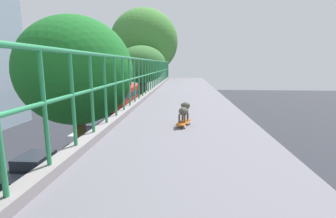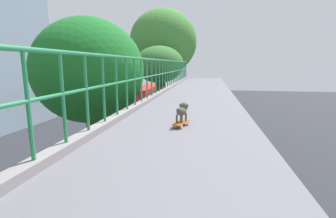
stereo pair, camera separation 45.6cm
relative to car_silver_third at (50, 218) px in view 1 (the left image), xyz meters
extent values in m
cube|color=slate|center=(5.22, -4.55, 4.58)|extent=(2.77, 33.08, 0.49)
cube|color=black|center=(5.22, -3.96, 4.82)|extent=(2.71, 0.06, 0.00)
cube|color=gray|center=(3.89, -4.55, 4.88)|extent=(0.20, 31.42, 0.11)
cylinder|color=#2C8E57|center=(3.89, -4.55, 6.08)|extent=(0.06, 31.42, 0.06)
cylinder|color=#2C8E57|center=(3.89, -4.55, 5.57)|extent=(0.04, 31.42, 0.04)
cylinder|color=#2C8E57|center=(3.89, -6.06, 5.51)|extent=(0.04, 0.04, 1.15)
cylinder|color=#2C8E57|center=(3.89, -5.45, 5.51)|extent=(0.04, 0.04, 1.15)
cylinder|color=#2C8E57|center=(3.89, -4.85, 5.51)|extent=(0.04, 0.04, 1.15)
cylinder|color=#2C8E57|center=(3.89, -4.25, 5.51)|extent=(0.04, 0.04, 1.15)
cylinder|color=#2C8E57|center=(3.89, -3.64, 5.51)|extent=(0.04, 0.04, 1.15)
cylinder|color=#2C8E57|center=(3.89, -3.04, 5.51)|extent=(0.04, 0.04, 1.15)
cylinder|color=#2C8E57|center=(3.89, -2.43, 5.51)|extent=(0.04, 0.04, 1.15)
cylinder|color=#2C8E57|center=(3.89, -1.83, 5.51)|extent=(0.04, 0.04, 1.15)
cylinder|color=#2C8E57|center=(3.89, -1.23, 5.51)|extent=(0.04, 0.04, 1.15)
cylinder|color=#2C8E57|center=(3.89, -0.62, 5.51)|extent=(0.04, 0.04, 1.15)
cylinder|color=#2C8E57|center=(3.89, -0.02, 5.51)|extent=(0.04, 0.04, 1.15)
cylinder|color=#2C8E57|center=(3.89, 0.59, 5.51)|extent=(0.04, 0.04, 1.15)
cylinder|color=#2C8E57|center=(3.89, 1.19, 5.51)|extent=(0.04, 0.04, 1.15)
cylinder|color=#2C8E57|center=(3.89, 1.79, 5.51)|extent=(0.04, 0.04, 1.15)
cylinder|color=#2C8E57|center=(3.89, 2.40, 5.51)|extent=(0.04, 0.04, 1.15)
cylinder|color=#2C8E57|center=(3.89, 3.00, 5.51)|extent=(0.04, 0.04, 1.15)
cylinder|color=#2C8E57|center=(3.89, 3.60, 5.51)|extent=(0.04, 0.04, 1.15)
cylinder|color=#2C8E57|center=(3.89, 4.21, 5.51)|extent=(0.04, 0.04, 1.15)
cylinder|color=#2C8E57|center=(3.89, 4.81, 5.51)|extent=(0.04, 0.04, 1.15)
cylinder|color=#2C8E57|center=(3.89, 5.42, 5.51)|extent=(0.04, 0.04, 1.15)
cylinder|color=#2C8E57|center=(3.89, 6.02, 5.51)|extent=(0.04, 0.04, 1.15)
cylinder|color=#2C8E57|center=(3.89, 6.62, 5.51)|extent=(0.04, 0.04, 1.15)
cylinder|color=#2C8E57|center=(3.89, 7.23, 5.51)|extent=(0.04, 0.04, 1.15)
cylinder|color=#2C8E57|center=(3.89, 7.83, 5.51)|extent=(0.04, 0.04, 1.15)
cylinder|color=#2C8E57|center=(3.89, 8.43, 5.51)|extent=(0.04, 0.04, 1.15)
cylinder|color=#2C8E57|center=(3.89, 9.04, 5.51)|extent=(0.04, 0.04, 1.15)
cylinder|color=#2C8E57|center=(3.89, 9.64, 5.51)|extent=(0.04, 0.04, 1.15)
cylinder|color=#2C8E57|center=(3.89, 10.25, 5.51)|extent=(0.04, 0.04, 1.15)
cylinder|color=#2C8E57|center=(3.89, 10.85, 5.51)|extent=(0.04, 0.04, 1.15)
cube|color=#1E232B|center=(0.00, -0.18, 0.49)|extent=(1.55, 1.90, 0.49)
cylinder|color=black|center=(0.87, 1.47, -0.32)|extent=(0.21, 0.64, 0.64)
cylinder|color=black|center=(-0.87, 1.47, -0.32)|extent=(0.21, 0.64, 0.64)
cube|color=black|center=(-3.43, 4.20, -0.12)|extent=(1.83, 4.16, 0.65)
cube|color=#1E232B|center=(-3.43, 4.47, 0.49)|extent=(1.64, 2.01, 0.57)
cylinder|color=black|center=(-2.55, 2.96, -0.32)|extent=(0.24, 0.64, 0.64)
cylinder|color=black|center=(-4.31, 2.96, -0.32)|extent=(0.24, 0.64, 0.64)
cylinder|color=black|center=(-2.55, 5.45, -0.32)|extent=(0.24, 0.64, 0.64)
cylinder|color=black|center=(-4.31, 5.45, -0.32)|extent=(0.24, 0.64, 0.64)
cube|color=gold|center=(-0.07, 7.77, -0.08)|extent=(1.78, 4.00, 0.68)
cube|color=#1E232B|center=(-0.07, 7.42, 0.58)|extent=(1.54, 1.88, 0.63)
cube|color=silver|center=(-0.07, 7.42, 0.96)|extent=(0.36, 0.16, 0.12)
cylinder|color=black|center=(0.78, 9.01, -0.32)|extent=(0.18, 0.65, 0.65)
cylinder|color=black|center=(-0.92, 9.01, -0.32)|extent=(0.18, 0.65, 0.65)
cylinder|color=black|center=(0.78, 6.52, -0.32)|extent=(0.18, 0.65, 0.65)
cylinder|color=black|center=(-0.92, 6.52, -0.32)|extent=(0.18, 0.65, 0.65)
cube|color=silver|center=(-3.31, 12.28, -0.10)|extent=(1.81, 4.57, 0.63)
cube|color=#1E232B|center=(-3.31, 12.65, 0.47)|extent=(1.59, 2.39, 0.52)
cylinder|color=black|center=(-2.45, 10.94, -0.30)|extent=(0.18, 0.68, 0.68)
cylinder|color=black|center=(-4.18, 10.94, -0.30)|extent=(0.18, 0.68, 0.68)
cylinder|color=black|center=(-2.45, 13.63, -0.30)|extent=(0.18, 0.68, 0.68)
cylinder|color=black|center=(-4.18, 13.63, -0.30)|extent=(0.18, 0.68, 0.68)
cube|color=red|center=(-3.66, 28.00, 1.11)|extent=(2.51, 11.90, 2.94)
cube|color=black|center=(-3.66, 28.00, 1.63)|extent=(2.53, 10.95, 0.70)
cylinder|color=black|center=(-2.45, 32.17, -0.16)|extent=(0.28, 0.96, 0.96)
cylinder|color=black|center=(-4.86, 32.17, -0.16)|extent=(0.28, 0.96, 0.96)
cylinder|color=black|center=(-2.45, 24.73, -0.16)|extent=(0.28, 0.96, 0.96)
cylinder|color=black|center=(-4.86, 24.73, -0.16)|extent=(0.28, 0.96, 0.96)
cylinder|color=#4A411F|center=(1.58, -0.28, 2.02)|extent=(0.41, 0.41, 5.31)
ellipsoid|color=#1F7229|center=(1.58, -0.28, 5.71)|extent=(3.78, 3.78, 3.59)
cylinder|color=#4C3728|center=(1.94, 9.94, 2.13)|extent=(0.58, 0.58, 5.55)
ellipsoid|color=#3B7536|center=(1.94, 9.94, 5.92)|extent=(3.68, 3.68, 2.77)
cylinder|color=#4E4026|center=(1.71, 12.89, 2.80)|extent=(0.38, 0.38, 6.87)
ellipsoid|color=#458B39|center=(1.71, 12.89, 7.79)|extent=(5.67, 5.67, 5.48)
cube|color=orange|center=(5.22, -3.96, 4.90)|extent=(0.27, 0.48, 0.02)
cylinder|color=silver|center=(5.34, -3.84, 4.86)|extent=(0.04, 0.07, 0.06)
cylinder|color=silver|center=(5.19, -3.80, 4.86)|extent=(0.04, 0.07, 0.06)
cylinder|color=silver|center=(5.25, -4.13, 4.86)|extent=(0.04, 0.07, 0.06)
cylinder|color=silver|center=(5.10, -4.08, 4.86)|extent=(0.04, 0.07, 0.06)
cylinder|color=#4F4C3F|center=(5.30, -3.86, 4.98)|extent=(0.05, 0.05, 0.14)
cylinder|color=#4F4C3F|center=(5.20, -3.83, 4.98)|extent=(0.05, 0.05, 0.14)
cylinder|color=#4F4C3F|center=(5.24, -4.03, 4.98)|extent=(0.05, 0.05, 0.14)
cylinder|color=#4F4C3F|center=(5.14, -4.00, 4.98)|extent=(0.05, 0.05, 0.14)
ellipsoid|color=#4F4C3F|center=(5.22, -3.93, 5.10)|extent=(0.23, 0.29, 0.15)
sphere|color=#4F4C3F|center=(5.25, -3.83, 5.17)|extent=(0.15, 0.15, 0.15)
ellipsoid|color=#5D414C|center=(5.27, -3.77, 5.16)|extent=(0.07, 0.08, 0.05)
sphere|color=#4F4C3F|center=(5.31, -3.85, 5.19)|extent=(0.06, 0.06, 0.06)
sphere|color=#4F4C3F|center=(5.20, -3.81, 5.19)|extent=(0.06, 0.06, 0.06)
sphere|color=#4F4C3F|center=(5.18, -4.05, 5.14)|extent=(0.07, 0.07, 0.07)
camera|label=1|loc=(5.25, -8.29, 5.94)|focal=26.07mm
camera|label=2|loc=(5.70, -8.23, 5.94)|focal=26.07mm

